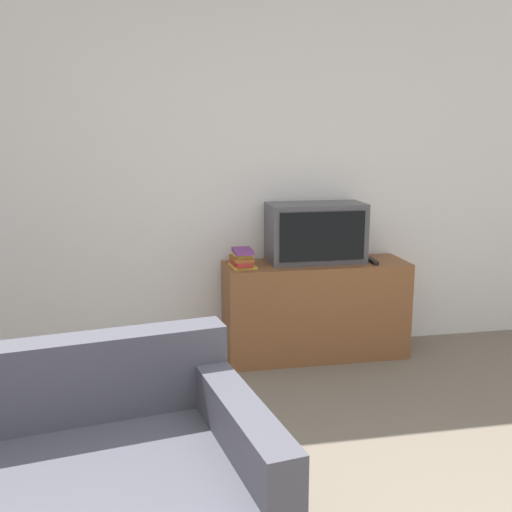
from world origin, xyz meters
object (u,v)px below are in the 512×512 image
Objects in this scene: television at (316,233)px; remote_on_stand at (372,261)px; book_stack at (242,259)px; tv_stand at (315,310)px.

television is 0.45m from remote_on_stand.
book_stack is 1.16× the size of remote_on_stand.
tv_stand is 5.73× the size of book_stack.
television is at bearing 163.71° from remote_on_stand.
tv_stand is at bearing 3.77° from book_stack.
remote_on_stand is (0.94, -0.03, -0.05)m from book_stack.
remote_on_stand is at bearing -16.29° from television.
television is 2.99× the size of book_stack.
book_stack reaches higher than tv_stand.
television is (0.01, 0.05, 0.56)m from tv_stand.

